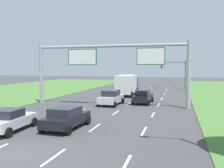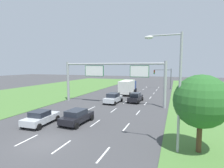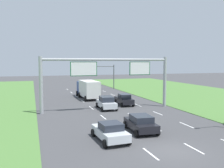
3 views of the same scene
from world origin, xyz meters
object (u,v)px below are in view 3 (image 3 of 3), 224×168
at_px(car_mid_lane, 110,131).
at_px(box_truck, 88,89).
at_px(car_lead_silver, 106,103).
at_px(car_far_ahead, 141,123).
at_px(car_near_red, 124,99).
at_px(sign_gantry, 109,73).
at_px(traffic_light_mast, 106,72).

distance_m(car_mid_lane, box_truck, 23.67).
bearing_deg(car_lead_silver, car_mid_lane, -102.85).
bearing_deg(car_far_ahead, box_truck, 93.12).
xyz_separation_m(car_near_red, car_mid_lane, (-6.90, -15.18, -0.05)).
height_order(sign_gantry, traffic_light_mast, sign_gantry).
bearing_deg(car_lead_silver, car_far_ahead, -88.24).
xyz_separation_m(box_truck, sign_gantry, (0.33, -11.09, 3.20)).
relative_size(box_truck, traffic_light_mast, 1.49).
height_order(car_mid_lane, traffic_light_mast, traffic_light_mast).
height_order(car_far_ahead, sign_gantry, sign_gantry).
bearing_deg(car_mid_lane, car_near_red, 62.31).
relative_size(car_near_red, traffic_light_mast, 0.78).
distance_m(car_lead_silver, box_truck, 10.44).
bearing_deg(car_far_ahead, car_near_red, 78.42).
relative_size(car_near_red, car_far_ahead, 1.02).
xyz_separation_m(car_mid_lane, sign_gantry, (3.64, 12.32, 4.13)).
relative_size(car_lead_silver, box_truck, 0.53).
relative_size(car_far_ahead, box_truck, 0.51).
height_order(car_near_red, box_truck, box_truck).
bearing_deg(car_near_red, car_mid_lane, -111.91).
xyz_separation_m(car_mid_lane, box_truck, (3.31, 23.42, 0.93)).
xyz_separation_m(car_near_red, traffic_light_mast, (3.32, 20.70, 3.06)).
distance_m(car_far_ahead, sign_gantry, 11.46).
bearing_deg(box_truck, car_far_ahead, -91.22).
height_order(car_lead_silver, box_truck, box_truck).
xyz_separation_m(car_near_red, sign_gantry, (-3.26, -2.85, 4.08)).
height_order(car_near_red, sign_gantry, sign_gantry).
bearing_deg(sign_gantry, traffic_light_mast, 74.39).
distance_m(car_far_ahead, box_truck, 21.81).
bearing_deg(car_near_red, car_lead_silver, -144.55).
distance_m(car_near_red, car_lead_silver, 3.99).
distance_m(car_near_red, box_truck, 9.03).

